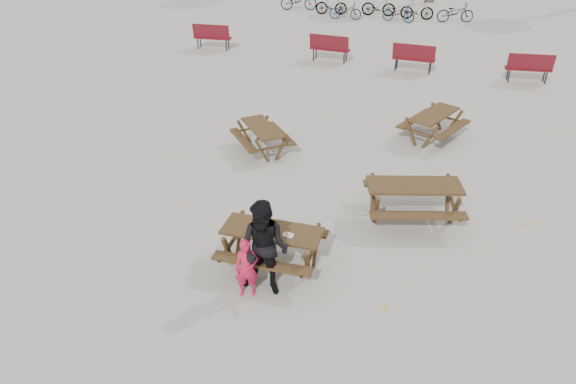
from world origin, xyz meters
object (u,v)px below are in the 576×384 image
(soda_bottle, at_px, (252,228))
(picnic_table_north, at_px, (262,139))
(food_tray, at_px, (288,235))
(picnic_table_east, at_px, (413,202))
(picnic_table_far, at_px, (433,126))
(main_picnic_table, at_px, (272,238))
(adult, at_px, (264,249))
(child, at_px, (247,268))

(soda_bottle, bearing_deg, picnic_table_north, 106.96)
(food_tray, bearing_deg, picnic_table_east, 51.21)
(food_tray, xyz_separation_m, picnic_table_far, (2.08, 6.66, -0.43))
(main_picnic_table, bearing_deg, picnic_table_east, 45.38)
(picnic_table_far, bearing_deg, adult, -173.55)
(main_picnic_table, distance_m, picnic_table_east, 3.28)
(food_tray, xyz_separation_m, picnic_table_north, (-2.09, 4.62, -0.46))
(soda_bottle, xyz_separation_m, picnic_table_far, (2.75, 6.71, -0.49))
(picnic_table_north, relative_size, picnic_table_far, 0.93)
(food_tray, xyz_separation_m, soda_bottle, (-0.67, -0.04, 0.05))
(picnic_table_far, bearing_deg, child, -174.99)
(picnic_table_east, distance_m, picnic_table_far, 4.23)
(main_picnic_table, distance_m, adult, 0.81)
(picnic_table_east, bearing_deg, child, -142.79)
(soda_bottle, distance_m, adult, 0.74)
(main_picnic_table, relative_size, child, 1.63)
(picnic_table_north, bearing_deg, child, -24.22)
(picnic_table_far, bearing_deg, picnic_table_north, 140.17)
(main_picnic_table, bearing_deg, food_tray, -17.68)
(picnic_table_north, bearing_deg, picnic_table_far, 75.53)
(food_tray, height_order, picnic_table_east, picnic_table_east)
(child, xyz_separation_m, picnic_table_east, (2.45, 3.24, -0.14))
(food_tray, bearing_deg, picnic_table_far, 72.64)
(food_tray, height_order, picnic_table_far, food_tray)
(picnic_table_north, bearing_deg, adult, -21.12)
(picnic_table_east, relative_size, picnic_table_north, 1.23)
(soda_bottle, xyz_separation_m, adult, (0.44, -0.59, 0.04))
(main_picnic_table, distance_m, picnic_table_north, 4.84)
(main_picnic_table, height_order, picnic_table_east, picnic_table_east)
(child, bearing_deg, soda_bottle, 82.17)
(picnic_table_east, height_order, picnic_table_north, picnic_table_east)
(main_picnic_table, xyz_separation_m, picnic_table_north, (-1.75, 4.51, -0.25))
(soda_bottle, bearing_deg, food_tray, 3.77)
(child, distance_m, picnic_table_east, 4.07)
(food_tray, relative_size, picnic_table_far, 0.11)
(child, height_order, picnic_table_north, child)
(child, relative_size, picnic_table_far, 0.66)
(adult, distance_m, picnic_table_east, 3.80)
(picnic_table_north, bearing_deg, main_picnic_table, -19.41)
(main_picnic_table, relative_size, soda_bottle, 10.59)
(adult, relative_size, picnic_table_north, 1.14)
(food_tray, distance_m, soda_bottle, 0.67)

